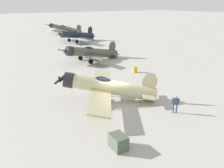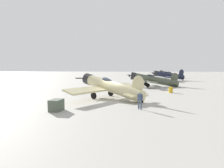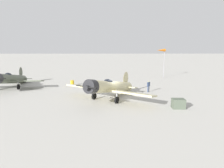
{
  "view_description": "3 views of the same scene",
  "coord_description": "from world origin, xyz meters",
  "px_view_note": "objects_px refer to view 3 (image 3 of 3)",
  "views": [
    {
      "loc": [
        11.44,
        17.57,
        9.3
      ],
      "look_at": [
        0.0,
        -0.0,
        1.8
      ],
      "focal_mm": 36.89,
      "sensor_mm": 36.0,
      "label": 1
    },
    {
      "loc": [
        -2.97,
        20.99,
        3.64
      ],
      "look_at": [
        0.0,
        -0.0,
        1.8
      ],
      "focal_mm": 28.28,
      "sensor_mm": 36.0,
      "label": 2
    },
    {
      "loc": [
        21.85,
        -0.26,
        6.06
      ],
      "look_at": [
        0.0,
        -0.0,
        1.8
      ],
      "focal_mm": 29.29,
      "sensor_mm": 36.0,
      "label": 3
    }
  ],
  "objects_px": {
    "ground_crew_mechanic": "(148,85)",
    "equipment_crate": "(178,104)",
    "airplane_foreground": "(110,87)",
    "airplane_mid_apron": "(10,79)",
    "windsock_mast": "(161,51)",
    "fuel_drum": "(72,83)"
  },
  "relations": [
    {
      "from": "ground_crew_mechanic",
      "to": "fuel_drum",
      "type": "relative_size",
      "value": 1.91
    },
    {
      "from": "airplane_foreground",
      "to": "fuel_drum",
      "type": "xyz_separation_m",
      "value": [
        -8.51,
        -6.27,
        -1.08
      ]
    },
    {
      "from": "airplane_mid_apron",
      "to": "fuel_drum",
      "type": "xyz_separation_m",
      "value": [
        -1.93,
        9.16,
        -0.99
      ]
    },
    {
      "from": "airplane_mid_apron",
      "to": "ground_crew_mechanic",
      "type": "bearing_deg",
      "value": 77.26
    },
    {
      "from": "airplane_foreground",
      "to": "fuel_drum",
      "type": "height_order",
      "value": "airplane_foreground"
    },
    {
      "from": "airplane_mid_apron",
      "to": "fuel_drum",
      "type": "relative_size",
      "value": 12.56
    },
    {
      "from": "airplane_foreground",
      "to": "ground_crew_mechanic",
      "type": "xyz_separation_m",
      "value": [
        -3.69,
        5.45,
        -0.53
      ]
    },
    {
      "from": "airplane_foreground",
      "to": "windsock_mast",
      "type": "relative_size",
      "value": 1.78
    },
    {
      "from": "equipment_crate",
      "to": "fuel_drum",
      "type": "height_order",
      "value": "equipment_crate"
    },
    {
      "from": "airplane_mid_apron",
      "to": "airplane_foreground",
      "type": "bearing_deg",
      "value": 62.04
    },
    {
      "from": "ground_crew_mechanic",
      "to": "airplane_mid_apron",
      "type": "bearing_deg",
      "value": 37.88
    },
    {
      "from": "airplane_foreground",
      "to": "equipment_crate",
      "type": "bearing_deg",
      "value": 95.81
    },
    {
      "from": "ground_crew_mechanic",
      "to": "airplane_foreground",
      "type": "bearing_deg",
      "value": 79.87
    },
    {
      "from": "airplane_foreground",
      "to": "equipment_crate",
      "type": "xyz_separation_m",
      "value": [
        3.49,
        7.04,
        -1.01
      ]
    },
    {
      "from": "ground_crew_mechanic",
      "to": "equipment_crate",
      "type": "xyz_separation_m",
      "value": [
        7.18,
        1.6,
        -0.49
      ]
    },
    {
      "from": "equipment_crate",
      "to": "fuel_drum",
      "type": "xyz_separation_m",
      "value": [
        -12.0,
        -13.31,
        -0.07
      ]
    },
    {
      "from": "airplane_mid_apron",
      "to": "windsock_mast",
      "type": "bearing_deg",
      "value": 104.45
    },
    {
      "from": "airplane_foreground",
      "to": "airplane_mid_apron",
      "type": "distance_m",
      "value": 16.77
    },
    {
      "from": "airplane_foreground",
      "to": "ground_crew_mechanic",
      "type": "distance_m",
      "value": 6.6
    },
    {
      "from": "fuel_drum",
      "to": "windsock_mast",
      "type": "distance_m",
      "value": 18.72
    },
    {
      "from": "airplane_foreground",
      "to": "airplane_mid_apron",
      "type": "xyz_separation_m",
      "value": [
        -6.57,
        -15.43,
        -0.09
      ]
    },
    {
      "from": "airplane_mid_apron",
      "to": "equipment_crate",
      "type": "bearing_deg",
      "value": 60.99
    }
  ]
}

